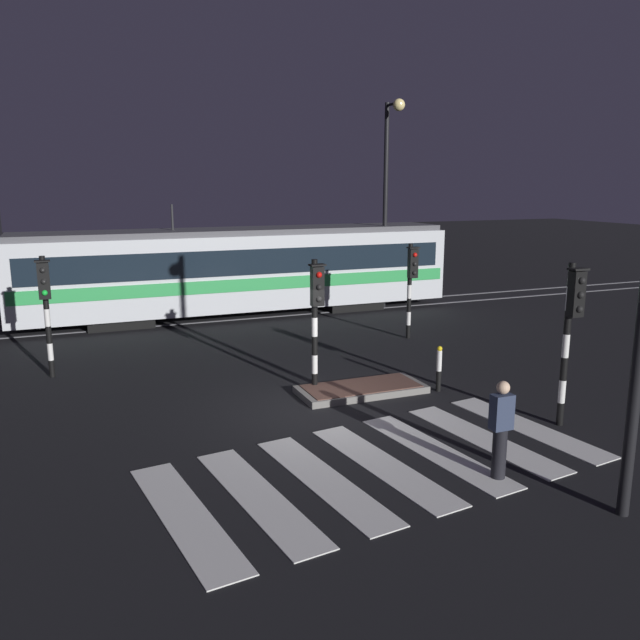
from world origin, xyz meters
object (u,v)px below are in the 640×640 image
traffic_light_corner_far_left (45,299)px  tram (240,269)px  bollard_island_edge (439,369)px  traffic_light_corner_near_right (571,320)px  traffic_light_corner_far_right (411,277)px  pedestrian_waiting_at_kerb (501,429)px  street_lamp_trackside_right (389,182)px  traffic_light_median_centre (316,306)px

traffic_light_corner_far_left → tram: tram is taller
bollard_island_edge → traffic_light_corner_near_right: bearing=-69.0°
traffic_light_corner_far_left → traffic_light_corner_far_right: bearing=1.5°
tram → pedestrian_waiting_at_kerb: bearing=-88.5°
traffic_light_corner_near_right → bollard_island_edge: 3.54m
street_lamp_trackside_right → pedestrian_waiting_at_kerb: size_ratio=4.60×
traffic_light_median_centre → tram: tram is taller
traffic_light_corner_far_left → bollard_island_edge: (8.57, -4.61, -1.49)m
tram → bollard_island_edge: tram is taller
traffic_light_corner_near_right → street_lamp_trackside_right: (2.53, 12.54, 2.71)m
traffic_light_corner_far_right → bollard_island_edge: traffic_light_corner_far_right is taller
traffic_light_corner_far_left → pedestrian_waiting_at_kerb: bearing=-52.2°
traffic_light_corner_near_right → pedestrian_waiting_at_kerb: 3.36m
traffic_light_corner_far_right → street_lamp_trackside_right: 5.80m
traffic_light_corner_far_right → bollard_island_edge: (-2.01, -4.89, -1.44)m
traffic_light_median_centre → pedestrian_waiting_at_kerb: bearing=-77.8°
tram → pedestrian_waiting_at_kerb: (0.40, -14.89, -0.87)m
pedestrian_waiting_at_kerb → traffic_light_corner_far_right: bearing=68.8°
traffic_light_corner_far_right → traffic_light_corner_near_right: traffic_light_corner_near_right is taller
traffic_light_corner_far_right → traffic_light_corner_far_left: 10.58m
traffic_light_corner_far_right → pedestrian_waiting_at_kerb: 10.01m
traffic_light_corner_far_right → street_lamp_trackside_right: bearing=70.9°
tram → pedestrian_waiting_at_kerb: tram is taller
traffic_light_corner_far_right → pedestrian_waiting_at_kerb: size_ratio=1.77×
tram → bollard_island_edge: bearing=-79.3°
traffic_light_corner_near_right → pedestrian_waiting_at_kerb: bearing=-151.7°
traffic_light_corner_far_right → pedestrian_waiting_at_kerb: traffic_light_corner_far_right is taller
traffic_light_corner_far_right → tram: size_ratio=0.19×
traffic_light_corner_near_right → bollard_island_edge: size_ratio=3.03×
traffic_light_median_centre → bollard_island_edge: size_ratio=2.85×
traffic_light_corner_far_left → tram: 8.84m
bollard_island_edge → street_lamp_trackside_right: bearing=69.2°
traffic_light_corner_near_right → traffic_light_corner_far_left: 12.27m
traffic_light_median_centre → street_lamp_trackside_right: size_ratio=0.40×
traffic_light_median_centre → bollard_island_edge: 3.30m
traffic_light_corner_near_right → traffic_light_corner_far_left: bearing=142.1°
pedestrian_waiting_at_kerb → tram: bearing=91.5°
traffic_light_median_centre → traffic_light_corner_far_left: 6.85m
traffic_light_median_centre → traffic_light_corner_far_left: bearing=148.0°
pedestrian_waiting_at_kerb → bollard_island_edge: 4.67m
traffic_light_corner_near_right → street_lamp_trackside_right: size_ratio=0.43×
street_lamp_trackside_right → pedestrian_waiting_at_kerb: bearing=-110.5°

